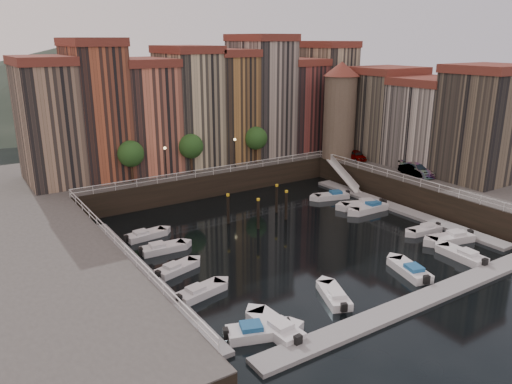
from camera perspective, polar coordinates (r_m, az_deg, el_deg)
ground at (r=52.91m, az=3.48°, el=-4.97°), size 200.00×200.00×0.00m
quay_far at (r=73.89m, az=-8.55°, el=2.55°), size 80.00×20.00×3.00m
quay_right at (r=70.82m, az=23.08°, el=0.70°), size 20.00×36.00×3.00m
dock_left at (r=45.02m, az=-12.79°, el=-9.30°), size 2.00×28.00×0.35m
dock_right at (r=62.67m, az=16.06°, el=-1.88°), size 2.00×28.00×0.35m
dock_near at (r=41.79m, az=17.75°, el=-11.91°), size 30.00×2.00×0.35m
mountains at (r=152.93m, az=-21.66°, el=11.50°), size 145.00×100.00×18.00m
far_terrace at (r=71.31m, az=-5.58°, el=9.88°), size 48.70×10.30×17.50m
right_terrace at (r=71.27m, az=19.31°, el=7.87°), size 9.30×24.30×14.00m
corner_tower at (r=73.62m, az=9.56°, el=9.35°), size 5.20×5.20×13.80m
promenade_trees at (r=65.30m, az=-6.92°, el=5.27°), size 21.20×3.20×5.20m
street_lamps at (r=64.71m, az=-6.24°, el=4.56°), size 10.36×0.36×4.18m
railings at (r=55.41m, az=0.56°, el=0.25°), size 36.08×34.04×0.52m
gangway at (r=70.05m, az=9.94°, el=2.03°), size 2.78×8.32×3.73m
mooring_pilings at (r=56.41m, az=0.77°, el=-1.72°), size 7.07×3.65×3.78m
boat_left_0 at (r=36.04m, az=0.27°, el=-15.65°), size 5.05×3.23×1.14m
boat_left_1 at (r=41.27m, az=-6.39°, el=-11.25°), size 4.58×2.43×1.03m
boat_left_2 at (r=45.41m, az=-9.11°, el=-8.61°), size 4.38×2.56×0.98m
boat_left_3 at (r=49.69m, az=-10.69°, el=-6.33°), size 4.62×1.93×1.05m
boat_left_4 at (r=53.22m, az=-12.57°, el=-4.84°), size 4.52×2.04×1.02m
boat_right_0 at (r=54.83m, az=21.41°, el=-4.93°), size 5.24×2.91×1.17m
boat_right_1 at (r=56.42m, az=18.73°, el=-4.10°), size 4.22×1.86×0.95m
boat_right_2 at (r=61.49m, az=12.84°, el=-1.78°), size 5.21×1.95×1.19m
boat_right_3 at (r=62.30m, az=12.12°, el=-1.47°), size 5.33×3.56×1.21m
boat_right_4 at (r=65.35m, az=8.71°, el=-0.44°), size 4.81×2.87×1.08m
boat_near_0 at (r=36.49m, az=2.32°, el=-15.20°), size 2.08×5.08×1.15m
boat_near_1 at (r=40.88m, az=8.94°, el=-11.65°), size 3.09×4.57×1.03m
boat_near_2 at (r=46.43m, az=17.21°, el=-8.54°), size 2.88×4.99×1.12m
boat_near_3 at (r=51.11m, az=22.56°, el=-6.69°), size 2.02×4.99×1.14m
car_a at (r=73.52m, az=11.45°, el=4.07°), size 2.76×4.23×1.34m
car_b at (r=66.90m, az=17.49°, el=2.32°), size 2.07×4.31×1.36m
car_c at (r=67.10m, az=17.95°, el=2.40°), size 2.63×5.45×1.53m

